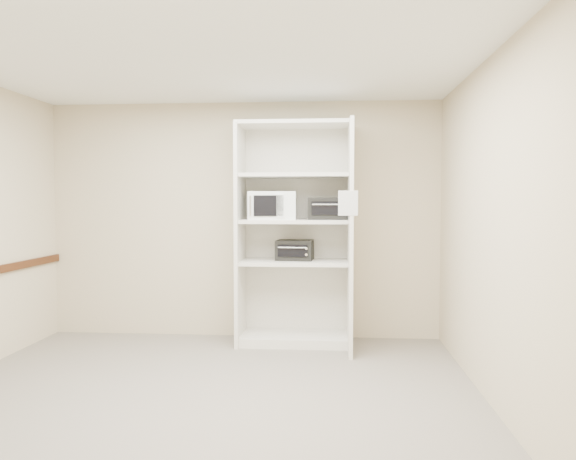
# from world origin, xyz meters

# --- Properties ---
(floor) EXTENTS (4.50, 4.00, 0.01)m
(floor) POSITION_xyz_m (0.00, 0.00, 0.00)
(floor) COLOR #6E655C
(floor) RESTS_ON ground
(ceiling) EXTENTS (4.50, 4.00, 0.01)m
(ceiling) POSITION_xyz_m (0.00, 0.00, 2.70)
(ceiling) COLOR white
(wall_back) EXTENTS (4.50, 0.02, 2.70)m
(wall_back) POSITION_xyz_m (0.00, 2.00, 1.35)
(wall_back) COLOR #C4AC93
(wall_back) RESTS_ON ground
(wall_front) EXTENTS (4.50, 0.02, 2.70)m
(wall_front) POSITION_xyz_m (0.00, -2.00, 1.35)
(wall_front) COLOR #C4AC93
(wall_front) RESTS_ON ground
(wall_right) EXTENTS (0.02, 4.00, 2.70)m
(wall_right) POSITION_xyz_m (2.25, 0.00, 1.35)
(wall_right) COLOR #C4AC93
(wall_right) RESTS_ON ground
(shelving_unit) EXTENTS (1.24, 0.92, 2.42)m
(shelving_unit) POSITION_xyz_m (0.67, 1.70, 1.13)
(shelving_unit) COLOR beige
(shelving_unit) RESTS_ON floor
(microwave) EXTENTS (0.54, 0.43, 0.30)m
(microwave) POSITION_xyz_m (0.38, 1.65, 1.52)
(microwave) COLOR white
(microwave) RESTS_ON shelving_unit
(toaster_oven_upper) EXTENTS (0.42, 0.31, 0.24)m
(toaster_oven_upper) POSITION_xyz_m (0.98, 1.70, 1.49)
(toaster_oven_upper) COLOR black
(toaster_oven_upper) RESTS_ON shelving_unit
(toaster_oven_lower) EXTENTS (0.42, 0.33, 0.22)m
(toaster_oven_lower) POSITION_xyz_m (0.62, 1.74, 1.03)
(toaster_oven_lower) COLOR black
(toaster_oven_lower) RESTS_ON shelving_unit
(paper_sign) EXTENTS (0.19, 0.01, 0.24)m
(paper_sign) POSITION_xyz_m (1.18, 1.07, 1.55)
(paper_sign) COLOR white
(paper_sign) RESTS_ON shelving_unit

